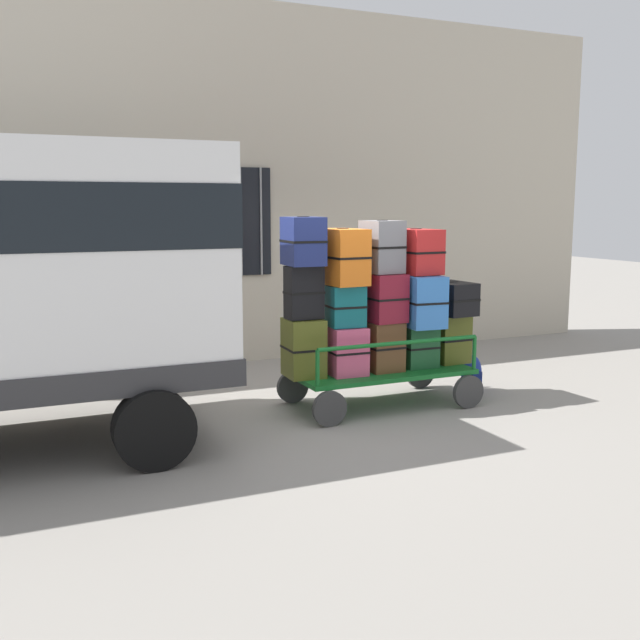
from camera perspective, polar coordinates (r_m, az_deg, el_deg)
The scene contains 19 objects.
ground_plane at distance 8.28m, azimuth 0.27°, elevation -6.83°, with size 40.00×40.00×0.00m, color gray.
building_wall at distance 10.68m, azimuth -6.26°, elevation 10.21°, with size 12.00×0.38×5.00m.
luggage_cart at distance 8.36m, azimuth 4.60°, elevation -4.29°, with size 2.07×1.06×0.42m.
cart_railing at distance 8.28m, azimuth 4.63°, elevation -1.61°, with size 1.96×0.93×0.39m.
suitcase_left_bottom at distance 7.90m, azimuth -1.27°, elevation -2.15°, with size 0.41×0.45×0.63m.
suitcase_left_middle at distance 7.79m, azimuth -1.24°, elevation 2.14°, with size 0.39×0.26×0.56m.
suitcase_left_top at distance 7.76m, azimuth -1.30°, elevation 6.08°, with size 0.40×0.49×0.51m.
suitcase_midleft_bottom at distance 8.06m, azimuth 1.84°, elevation -2.30°, with size 0.42×0.54×0.52m.
suitcase_midleft_middle at distance 7.98m, azimuth 1.84°, elevation 1.12°, with size 0.41×0.45×0.44m.
suitcase_midleft_top at distance 7.96m, azimuth 1.75°, elevation 4.89°, with size 0.41×0.61×0.60m.
suitcase_center_bottom at distance 8.29m, azimuth 4.60°, elevation -1.92°, with size 0.38×0.55×0.55m.
suitcase_center_middle at distance 8.23m, azimuth 4.57°, elevation 1.80°, with size 0.41×0.67×0.53m.
suitcase_center_top at distance 8.13m, azimuth 4.79°, elevation 5.63°, with size 0.41×0.45×0.58m.
suitcase_midright_bottom at distance 8.53m, azimuth 7.29°, elevation -1.92°, with size 0.40×0.52×0.47m.
suitcase_midright_middle at distance 8.44m, azimuth 7.39°, elevation 1.57°, with size 0.46×0.84×0.58m.
suitcase_midright_top at distance 8.42m, azimuth 7.35°, elevation 5.25°, with size 0.43×0.63×0.51m.
suitcase_right_bottom at distance 8.78m, azimuth 9.81°, elevation -1.36°, with size 0.40×0.45×0.57m.
suitcase_right_middle at distance 8.65m, azimuth 10.12°, elevation 1.65°, with size 0.43×0.58×0.38m.
backpack at distance 9.18m, azimuth 11.60°, elevation -4.03°, with size 0.27×0.22×0.44m.
Camera 1 is at (-3.29, -7.26, 2.24)m, focal length 41.61 mm.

